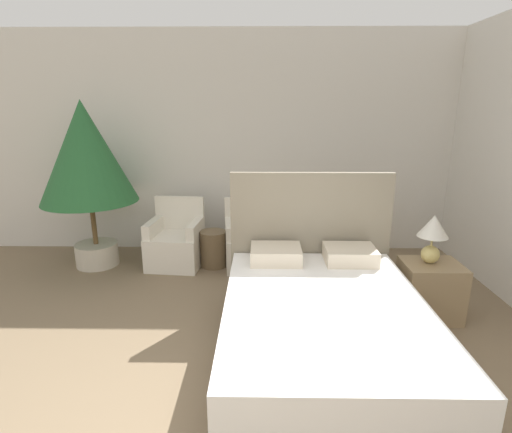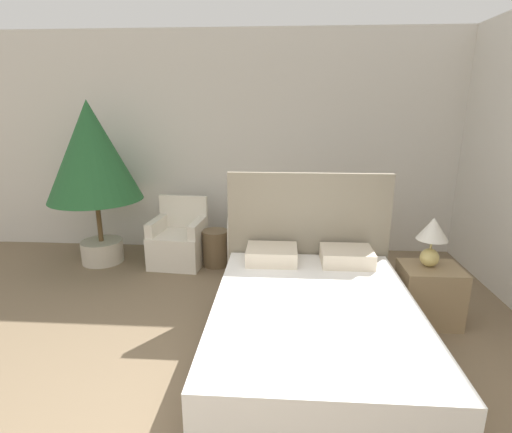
{
  "view_description": "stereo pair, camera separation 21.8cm",
  "coord_description": "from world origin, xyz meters",
  "px_view_note": "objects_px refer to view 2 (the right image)",
  "views": [
    {
      "loc": [
        0.12,
        -1.53,
        1.96
      ],
      "look_at": [
        0.06,
        2.71,
        0.78
      ],
      "focal_mm": 28.0,
      "sensor_mm": 36.0,
      "label": 1
    },
    {
      "loc": [
        0.34,
        -1.52,
        1.96
      ],
      "look_at": [
        0.06,
        2.71,
        0.78
      ],
      "focal_mm": 28.0,
      "sensor_mm": 36.0,
      "label": 2
    }
  ],
  "objects_px": {
    "table_lamp": "(432,236)",
    "bed": "(313,326)",
    "potted_palm": "(92,156)",
    "nightstand": "(429,294)",
    "armchair_near_window_right": "(253,245)",
    "side_table": "(216,248)",
    "armchair_near_window_left": "(179,243)"
  },
  "relations": [
    {
      "from": "bed",
      "to": "armchair_near_window_right",
      "type": "xyz_separation_m",
      "value": [
        -0.61,
        1.93,
        -0.04
      ]
    },
    {
      "from": "nightstand",
      "to": "side_table",
      "type": "height_order",
      "value": "nightstand"
    },
    {
      "from": "potted_palm",
      "to": "nightstand",
      "type": "distance_m",
      "value": 4.03
    },
    {
      "from": "bed",
      "to": "nightstand",
      "type": "bearing_deg",
      "value": 31.7
    },
    {
      "from": "armchair_near_window_right",
      "to": "nightstand",
      "type": "height_order",
      "value": "armchair_near_window_right"
    },
    {
      "from": "side_table",
      "to": "potted_palm",
      "type": "bearing_deg",
      "value": 179.43
    },
    {
      "from": "bed",
      "to": "table_lamp",
      "type": "height_order",
      "value": "bed"
    },
    {
      "from": "bed",
      "to": "potted_palm",
      "type": "bearing_deg",
      "value": 143.11
    },
    {
      "from": "bed",
      "to": "side_table",
      "type": "relative_size",
      "value": 4.67
    },
    {
      "from": "side_table",
      "to": "bed",
      "type": "bearing_deg",
      "value": -60.44
    },
    {
      "from": "armchair_near_window_left",
      "to": "armchair_near_window_right",
      "type": "xyz_separation_m",
      "value": [
        0.95,
        -0.0,
        0.0
      ]
    },
    {
      "from": "bed",
      "to": "potted_palm",
      "type": "relative_size",
      "value": 1.05
    },
    {
      "from": "armchair_near_window_right",
      "to": "nightstand",
      "type": "distance_m",
      "value": 2.12
    },
    {
      "from": "armchair_near_window_right",
      "to": "side_table",
      "type": "distance_m",
      "value": 0.48
    },
    {
      "from": "armchair_near_window_left",
      "to": "nightstand",
      "type": "distance_m",
      "value": 2.95
    },
    {
      "from": "bed",
      "to": "table_lamp",
      "type": "relative_size",
      "value": 4.62
    },
    {
      "from": "table_lamp",
      "to": "nightstand",
      "type": "bearing_deg",
      "value": -44.44
    },
    {
      "from": "potted_palm",
      "to": "armchair_near_window_left",
      "type": "bearing_deg",
      "value": 0.13
    },
    {
      "from": "potted_palm",
      "to": "side_table",
      "type": "xyz_separation_m",
      "value": [
        1.48,
        -0.01,
        -1.14
      ]
    },
    {
      "from": "armchair_near_window_right",
      "to": "potted_palm",
      "type": "height_order",
      "value": "potted_palm"
    },
    {
      "from": "armchair_near_window_right",
      "to": "potted_palm",
      "type": "distance_m",
      "value": 2.24
    },
    {
      "from": "armchair_near_window_right",
      "to": "table_lamp",
      "type": "distance_m",
      "value": 2.16
    },
    {
      "from": "armchair_near_window_right",
      "to": "side_table",
      "type": "bearing_deg",
      "value": 175.43
    },
    {
      "from": "table_lamp",
      "to": "bed",
      "type": "bearing_deg",
      "value": -146.77
    },
    {
      "from": "armchair_near_window_left",
      "to": "side_table",
      "type": "relative_size",
      "value": 1.84
    },
    {
      "from": "side_table",
      "to": "armchair_near_window_left",
      "type": "bearing_deg",
      "value": 177.95
    },
    {
      "from": "armchair_near_window_right",
      "to": "potted_palm",
      "type": "relative_size",
      "value": 0.41
    },
    {
      "from": "armchair_near_window_left",
      "to": "table_lamp",
      "type": "bearing_deg",
      "value": -19.51
    },
    {
      "from": "armchair_near_window_right",
      "to": "table_lamp",
      "type": "xyz_separation_m",
      "value": [
        1.7,
        -1.21,
        0.57
      ]
    },
    {
      "from": "bed",
      "to": "potted_palm",
      "type": "xyz_separation_m",
      "value": [
        -2.56,
        1.93,
        1.06
      ]
    },
    {
      "from": "armchair_near_window_right",
      "to": "nightstand",
      "type": "bearing_deg",
      "value": -42.29
    },
    {
      "from": "bed",
      "to": "nightstand",
      "type": "distance_m",
      "value": 1.31
    }
  ]
}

